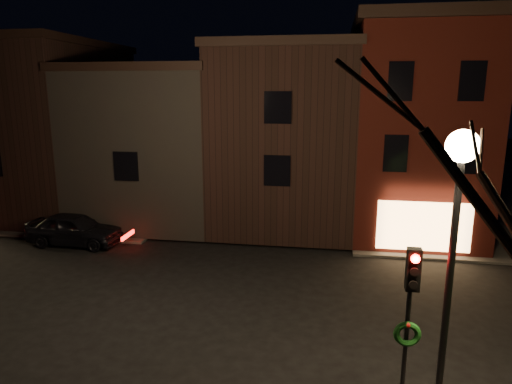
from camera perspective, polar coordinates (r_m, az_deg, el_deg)
ground at (r=16.84m, az=-4.95°, el=-13.02°), size 120.00×120.00×0.00m
sidewalk_far_left at (r=42.71m, az=-24.76°, el=1.78°), size 30.00×30.00×0.12m
corner_building at (r=24.57m, az=19.24°, el=7.59°), size 6.50×8.50×10.50m
row_building_a at (r=25.40m, az=4.05°, el=7.12°), size 7.30×10.30×9.40m
row_building_b at (r=27.11m, az=-11.50°, el=6.18°), size 7.80×10.30×8.40m
row_building_c at (r=30.38m, az=-24.57°, el=7.40°), size 7.30×10.30×9.90m
street_lamp_near at (r=9.23m, az=23.81°, el=-1.66°), size 0.60×0.60×6.48m
traffic_signal at (r=10.35m, az=18.62°, el=-13.69°), size 0.58×0.38×4.05m
parked_car_a at (r=23.54m, az=-21.76°, el=-4.31°), size 4.59×1.96×1.55m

